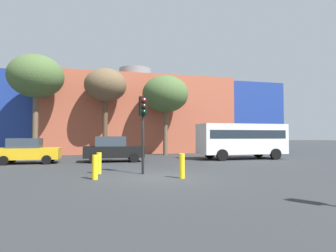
% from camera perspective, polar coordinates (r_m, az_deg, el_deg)
% --- Properties ---
extents(ground_plane, '(200.00, 200.00, 0.00)m').
position_cam_1_polar(ground_plane, '(12.11, -1.61, -10.55)').
color(ground_plane, '#2D3033').
extents(building_backdrop, '(33.68, 13.86, 10.23)m').
position_cam_1_polar(building_backdrop, '(34.79, -6.86, 1.76)').
color(building_backdrop, '#B2563D').
rests_on(building_backdrop, ground_plane).
extents(parked_car_1, '(3.80, 1.87, 1.65)m').
position_cam_1_polar(parked_car_1, '(20.17, -27.00, -4.62)').
color(parked_car_1, gold).
rests_on(parked_car_1, ground_plane).
extents(parked_car_2, '(4.08, 2.00, 1.77)m').
position_cam_1_polar(parked_car_2, '(19.67, -11.32, -4.70)').
color(parked_car_2, black).
rests_on(parked_car_2, ground_plane).
extents(white_bus, '(6.80, 2.62, 2.72)m').
position_cam_1_polar(white_bus, '(22.37, 14.95, -2.46)').
color(white_bus, white).
rests_on(white_bus, ground_plane).
extents(traffic_light_island, '(0.39, 0.38, 3.65)m').
position_cam_1_polar(traffic_light_island, '(13.04, -5.15, 1.89)').
color(traffic_light_island, black).
rests_on(traffic_light_island, ground_plane).
extents(bare_tree_0, '(4.41, 4.41, 7.59)m').
position_cam_1_polar(bare_tree_0, '(26.60, -0.55, 6.52)').
color(bare_tree_0, brown).
rests_on(bare_tree_0, ground_plane).
extents(bare_tree_1, '(4.54, 4.54, 8.68)m').
position_cam_1_polar(bare_tree_1, '(26.25, -25.60, 9.13)').
color(bare_tree_1, brown).
rests_on(bare_tree_1, ground_plane).
extents(bare_tree_2, '(3.84, 3.84, 8.02)m').
position_cam_1_polar(bare_tree_2, '(26.29, -12.80, 8.03)').
color(bare_tree_2, brown).
rests_on(bare_tree_2, ground_plane).
extents(bollard_yellow_0, '(0.24, 0.24, 1.04)m').
position_cam_1_polar(bollard_yellow_0, '(11.75, 2.90, -8.25)').
color(bollard_yellow_0, yellow).
rests_on(bollard_yellow_0, ground_plane).
extents(bollard_yellow_1, '(0.24, 0.24, 1.01)m').
position_cam_1_polar(bollard_yellow_1, '(11.83, -14.86, -8.22)').
color(bollard_yellow_1, yellow).
rests_on(bollard_yellow_1, ground_plane).
extents(bollard_yellow_2, '(0.24, 0.24, 1.00)m').
position_cam_1_polar(bollard_yellow_2, '(13.56, -14.10, -7.45)').
color(bollard_yellow_2, yellow).
rests_on(bollard_yellow_2, ground_plane).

